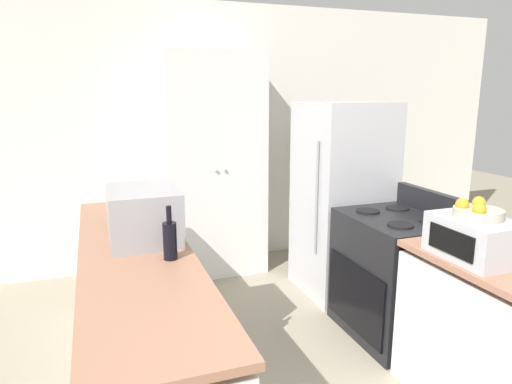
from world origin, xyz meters
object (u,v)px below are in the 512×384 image
(refrigerator, at_px, (342,199))
(wine_bottle, at_px, (170,239))
(fruit_bowl, at_px, (477,211))
(stove, at_px, (395,275))
(microwave, at_px, (144,214))
(toaster_oven, at_px, (475,238))
(pantry_cabinet, at_px, (213,166))

(refrigerator, relative_size, wine_bottle, 5.75)
(fruit_bowl, bearing_deg, refrigerator, 84.88)
(stove, relative_size, microwave, 2.00)
(stove, xyz_separation_m, refrigerator, (0.01, 0.80, 0.38))
(toaster_oven, bearing_deg, stove, 80.53)
(pantry_cabinet, height_order, microwave, pantry_cabinet)
(refrigerator, bearing_deg, microwave, -158.22)
(pantry_cabinet, distance_m, microwave, 1.75)
(stove, height_order, microwave, microwave)
(pantry_cabinet, xyz_separation_m, toaster_oven, (0.78, -2.45, -0.05))
(wine_bottle, bearing_deg, fruit_bowl, -18.90)
(stove, distance_m, wine_bottle, 1.76)
(stove, xyz_separation_m, fruit_bowl, (-0.13, -0.80, 0.69))
(pantry_cabinet, distance_m, fruit_bowl, 2.57)
(pantry_cabinet, bearing_deg, stove, -60.87)
(pantry_cabinet, distance_m, refrigerator, 1.27)
(pantry_cabinet, bearing_deg, fruit_bowl, -72.15)
(refrigerator, xyz_separation_m, fruit_bowl, (-0.14, -1.60, 0.31))
(stove, height_order, wine_bottle, wine_bottle)
(fruit_bowl, bearing_deg, wine_bottle, 161.10)
(microwave, distance_m, toaster_oven, 1.84)
(microwave, bearing_deg, stove, -3.29)
(refrigerator, bearing_deg, pantry_cabinet, 137.77)
(stove, xyz_separation_m, wine_bottle, (-1.65, -0.28, 0.55))
(microwave, bearing_deg, refrigerator, 21.78)
(refrigerator, bearing_deg, stove, -90.95)
(microwave, height_order, wine_bottle, microwave)
(microwave, bearing_deg, pantry_cabinet, 61.95)
(stove, distance_m, fruit_bowl, 1.06)
(microwave, bearing_deg, wine_bottle, -76.42)
(pantry_cabinet, xyz_separation_m, wine_bottle, (-0.73, -1.92, -0.06))
(refrigerator, distance_m, toaster_oven, 1.62)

